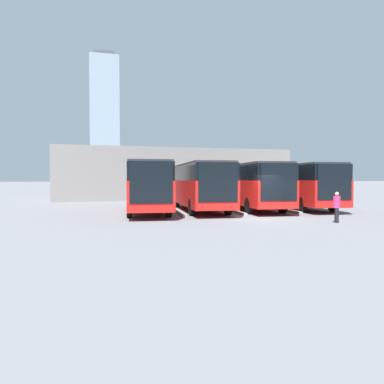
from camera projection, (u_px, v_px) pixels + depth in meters
ground_plane at (261, 218)px, 21.54m from camera, size 600.00×600.00×0.00m
bus_0 at (296, 184)px, 28.66m from camera, size 3.78×11.24×3.34m
curb_divider_0 at (284, 210)px, 26.62m from camera, size 0.83×5.38×0.15m
bus_1 at (249, 184)px, 27.61m from camera, size 3.78×11.24×3.34m
curb_divider_1 at (233, 211)px, 25.58m from camera, size 0.83×5.38×0.15m
bus_2 at (200, 185)px, 26.51m from camera, size 3.78×11.24×3.34m
curb_divider_2 at (179, 212)px, 24.47m from camera, size 0.83×5.38×0.15m
bus_3 at (146, 185)px, 25.18m from camera, size 3.78×11.24×3.34m
pedestrian at (337, 206)px, 19.33m from camera, size 0.48×0.48×1.59m
station_building at (168, 174)px, 45.45m from camera, size 25.89×15.53×5.61m
office_tower at (104, 120)px, 207.15m from camera, size 15.65×15.65×71.46m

